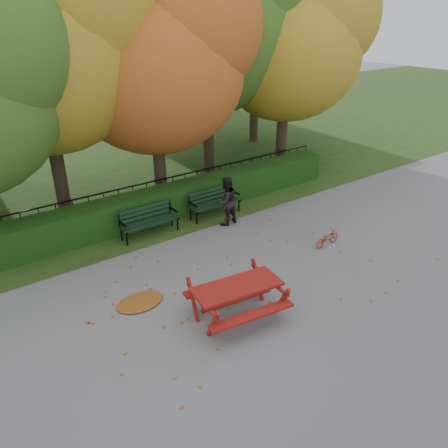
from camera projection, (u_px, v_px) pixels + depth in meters
ground at (260, 274)px, 11.36m from camera, size 90.00×90.00×0.00m
grass_strip at (76, 149)px, 21.52m from camera, size 90.00×90.00×0.00m
building_right at (106, 12)px, 33.25m from camera, size 9.00×6.00×12.00m
hedge at (172, 201)px, 14.41m from camera, size 13.00×0.90×1.00m
iron_fence at (161, 193)px, 14.97m from camera, size 14.00×0.04×1.02m
tree_b at (51, 39)px, 12.58m from camera, size 6.72×6.40×8.79m
tree_c at (165, 57)px, 14.00m from camera, size 6.30×6.00×8.00m
tree_d at (219, 16)px, 16.01m from camera, size 7.14×6.80×9.58m
tree_e at (297, 41)px, 16.74m from camera, size 6.09×5.80×8.16m
tree_g at (265, 29)px, 20.47m from camera, size 6.30×6.00×8.55m
bench_left at (148, 219)px, 13.13m from camera, size 1.80×0.57×0.88m
bench_right at (213, 200)px, 14.40m from camera, size 1.80×0.57×0.88m
picnic_table at (237, 292)px, 9.50m from camera, size 2.13×1.81×0.94m
leaf_pile at (140, 302)px, 10.20m from camera, size 1.22×0.92×0.08m
leaf_scatter at (252, 268)px, 11.58m from camera, size 9.00×5.70×0.01m
child at (227, 212)px, 13.73m from camera, size 0.37×0.30×0.90m
adult at (226, 201)px, 13.66m from camera, size 0.82×0.66×1.59m
bicycle at (327, 238)px, 12.63m from camera, size 0.93×0.36×0.48m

